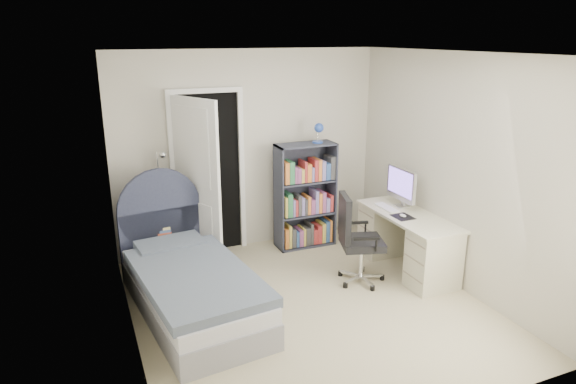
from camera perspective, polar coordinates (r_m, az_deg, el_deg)
name	(u,v)px	position (r m, az deg, el deg)	size (l,w,h in m)	color
room_shell	(310,189)	(4.88, 2.49, 0.31)	(3.50, 3.70, 2.60)	tan
door	(201,179)	(6.12, -9.68, 1.48)	(0.92, 0.76, 2.06)	black
bed	(190,284)	(5.27, -10.84, -9.97)	(1.18, 2.14, 1.26)	gray
nightstand	(167,241)	(6.12, -13.27, -5.28)	(0.39, 0.39, 0.57)	#D5C083
floor_lamp	(164,219)	(6.27, -13.65, -2.89)	(0.20, 0.20, 1.38)	silver
bookcase	(306,199)	(6.61, 2.00, -0.82)	(0.76, 0.32, 1.61)	#323645
desk	(406,239)	(6.16, 13.02, -5.11)	(0.56, 1.41, 1.15)	beige
office_chair	(355,235)	(5.68, 7.46, -4.78)	(0.56, 0.58, 1.01)	silver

